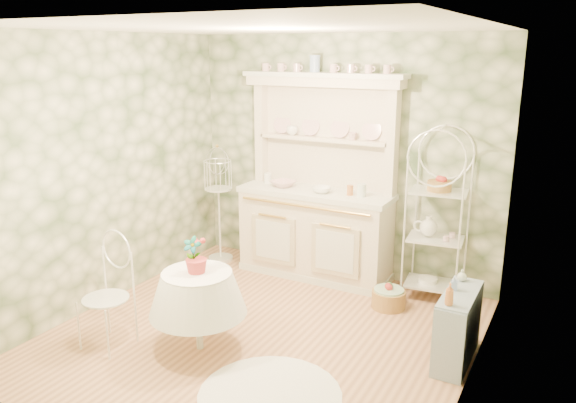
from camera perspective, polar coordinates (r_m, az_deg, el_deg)
The scene contains 22 objects.
floor at distance 5.30m, azimuth -2.65°, elevation -13.37°, with size 3.60×3.60×0.00m, color tan.
ceiling at distance 4.65m, azimuth -3.07°, elevation 17.25°, with size 3.60×3.60×0.00m, color white.
wall_left at distance 5.91m, azimuth -17.96°, elevation 2.93°, with size 3.60×3.60×0.00m, color beige.
wall_right at distance 4.19m, azimuth 18.74°, elevation -2.03°, with size 3.60×3.60×0.00m, color beige.
wall_back at distance 6.37m, azimuth 5.59°, elevation 4.45°, with size 3.60×3.60×0.00m, color beige.
wall_front at distance 3.46m, azimuth -18.53°, elevation -5.64°, with size 3.60×3.60×0.00m, color beige.
kitchen_dresser at distance 6.24m, azimuth 2.85°, elevation 2.36°, with size 1.87×0.61×2.29m, color #F0E1CD.
bakers_rack at distance 5.90m, azimuth 14.90°, elevation -1.56°, with size 0.55×0.39×1.76m, color white.
side_shelf at distance 4.98m, azimuth 16.83°, elevation -12.37°, with size 0.24×0.66×0.56m, color #93A2B7.
round_table at distance 4.96m, azimuth -9.10°, elevation -10.52°, with size 0.72×0.72×0.79m, color white.
cafe_chair at distance 5.18m, azimuth -18.02°, elevation -9.63°, with size 0.38×0.38×0.85m, color white.
birdcage_stand at distance 6.84m, azimuth -7.04°, elevation -0.02°, with size 0.35×0.35×1.50m, color white.
floor_basket at distance 5.84m, azimuth 10.19°, elevation -9.47°, with size 0.37×0.37×0.24m, color #AE8044.
lace_rug at distance 4.50m, azimuth -1.85°, elevation -19.03°, with size 1.10×1.10×0.01m, color white.
bowl_floral at distance 6.43m, azimuth -0.51°, elevation 1.59°, with size 0.27×0.27×0.07m, color white.
bowl_white at distance 6.17m, azimuth 3.42°, elevation 0.97°, with size 0.21×0.21×0.07m, color white.
cup_left at distance 6.47m, azimuth 0.43°, elevation 7.02°, with size 0.13×0.13×0.10m, color white.
cup_right at distance 6.16m, azimuth 6.57°, elevation 6.51°, with size 0.09×0.09×0.09m, color white.
potted_geranium at distance 4.80m, azimuth -9.64°, elevation -5.56°, with size 0.16×0.11×0.31m, color #3F7238.
bottle_amber at distance 4.58m, azimuth 16.06°, elevation -9.30°, with size 0.07×0.07×0.18m, color #B76A33.
bottle_blue at distance 4.87m, azimuth 16.51°, elevation -8.19°, with size 0.05×0.05×0.12m, color #88A0D0.
bottle_glass at distance 5.07m, azimuth 17.25°, elevation -7.35°, with size 0.08×0.08×0.11m, color silver.
Camera 1 is at (2.42, -3.97, 2.54)m, focal length 35.00 mm.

